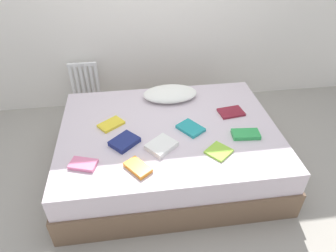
{
  "coord_description": "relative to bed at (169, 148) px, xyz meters",
  "views": [
    {
      "loc": [
        -0.3,
        -2.15,
        2.16
      ],
      "look_at": [
        0.0,
        0.05,
        0.48
      ],
      "focal_mm": 32.13,
      "sensor_mm": 36.0,
      "label": 1
    }
  ],
  "objects": [
    {
      "name": "textbook_green",
      "position": [
        0.65,
        -0.21,
        0.27
      ],
      "size": [
        0.25,
        0.15,
        0.04
      ],
      "primitive_type": "cube",
      "rotation": [
        0.0,
        0.0,
        -0.09
      ],
      "color": "green",
      "rests_on": "bed"
    },
    {
      "name": "textbook_navy",
      "position": [
        -0.4,
        -0.17,
        0.27
      ],
      "size": [
        0.28,
        0.28,
        0.04
      ],
      "primitive_type": "cube",
      "rotation": [
        0.0,
        0.0,
        0.74
      ],
      "color": "navy",
      "rests_on": "bed"
    },
    {
      "name": "textbook_orange",
      "position": [
        -0.31,
        -0.49,
        0.27
      ],
      "size": [
        0.22,
        0.24,
        0.04
      ],
      "primitive_type": "cube",
      "rotation": [
        0.0,
        0.0,
        -0.93
      ],
      "color": "orange",
      "rests_on": "bed"
    },
    {
      "name": "textbook_maroon",
      "position": [
        0.63,
        0.15,
        0.26
      ],
      "size": [
        0.25,
        0.2,
        0.02
      ],
      "primitive_type": "cube",
      "rotation": [
        0.0,
        0.0,
        0.14
      ],
      "color": "maroon",
      "rests_on": "bed"
    },
    {
      "name": "bed",
      "position": [
        0.0,
        0.0,
        0.0
      ],
      "size": [
        2.0,
        1.5,
        0.5
      ],
      "color": "brown",
      "rests_on": "ground"
    },
    {
      "name": "textbook_lime",
      "position": [
        0.36,
        -0.39,
        0.26
      ],
      "size": [
        0.25,
        0.25,
        0.02
      ],
      "primitive_type": "cube",
      "rotation": [
        0.0,
        0.0,
        -0.87
      ],
      "color": "#8CC638",
      "rests_on": "bed"
    },
    {
      "name": "textbook_white",
      "position": [
        -0.1,
        -0.27,
        0.27
      ],
      "size": [
        0.3,
        0.29,
        0.04
      ],
      "primitive_type": "cube",
      "rotation": [
        0.0,
        0.0,
        0.69
      ],
      "color": "white",
      "rests_on": "bed"
    },
    {
      "name": "pillow",
      "position": [
        0.09,
        0.51,
        0.3
      ],
      "size": [
        0.56,
        0.35,
        0.1
      ],
      "primitive_type": "ellipsoid",
      "color": "white",
      "rests_on": "bed"
    },
    {
      "name": "textbook_pink",
      "position": [
        -0.73,
        -0.4,
        0.27
      ],
      "size": [
        0.23,
        0.19,
        0.03
      ],
      "primitive_type": "cube",
      "rotation": [
        0.0,
        0.0,
        -0.32
      ],
      "color": "pink",
      "rests_on": "bed"
    },
    {
      "name": "ground_plane",
      "position": [
        0.0,
        0.0,
        -0.25
      ],
      "size": [
        8.0,
        8.0,
        0.0
      ],
      "primitive_type": "plane",
      "color": "#9E998E"
    },
    {
      "name": "radiator",
      "position": [
        -0.86,
        1.2,
        0.13
      ],
      "size": [
        0.34,
        0.04,
        0.51
      ],
      "color": "white",
      "rests_on": "ground"
    },
    {
      "name": "textbook_yellow",
      "position": [
        -0.52,
        0.11,
        0.27
      ],
      "size": [
        0.26,
        0.25,
        0.02
      ],
      "primitive_type": "cube",
      "rotation": [
        0.0,
        0.0,
        0.64
      ],
      "color": "yellow",
      "rests_on": "bed"
    },
    {
      "name": "textbook_teal",
      "position": [
        0.19,
        -0.06,
        0.27
      ],
      "size": [
        0.26,
        0.28,
        0.03
      ],
      "primitive_type": "cube",
      "rotation": [
        0.0,
        0.0,
        -0.96
      ],
      "color": "teal",
      "rests_on": "bed"
    }
  ]
}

